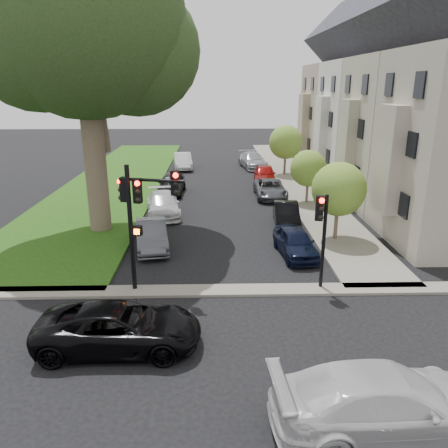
{
  "coord_description": "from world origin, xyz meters",
  "views": [
    {
      "loc": [
        -0.48,
        -14.41,
        8.3
      ],
      "look_at": [
        0.0,
        5.0,
        2.0
      ],
      "focal_mm": 35.0,
      "sensor_mm": 36.0,
      "label": 1
    }
  ],
  "objects_px": {
    "traffic_signal_secondary": "(321,225)",
    "car_parked_1": "(286,214)",
    "traffic_signal_main": "(140,206)",
    "car_cross_far": "(386,401)",
    "small_tree_a": "(339,189)",
    "car_parked_4": "(253,160)",
    "car_cross_near": "(119,327)",
    "small_tree_b": "(308,168)",
    "car_parked_2": "(270,189)",
    "car_parked_3": "(265,174)",
    "car_parked_5": "(151,235)",
    "car_parked_9": "(183,161)",
    "small_tree_c": "(286,142)",
    "car_parked_0": "(295,242)",
    "car_parked_6": "(163,204)",
    "car_parked_7": "(172,184)",
    "eucalyptus": "(80,15)"
  },
  "relations": [
    {
      "from": "car_parked_3",
      "to": "traffic_signal_main",
      "type": "bearing_deg",
      "value": -105.17
    },
    {
      "from": "car_parked_3",
      "to": "car_parked_7",
      "type": "distance_m",
      "value": 8.47
    },
    {
      "from": "car_parked_0",
      "to": "car_parked_6",
      "type": "height_order",
      "value": "car_parked_6"
    },
    {
      "from": "car_parked_1",
      "to": "car_parked_2",
      "type": "xyz_separation_m",
      "value": [
        -0.13,
        6.71,
        -0.01
      ]
    },
    {
      "from": "small_tree_b",
      "to": "car_parked_1",
      "type": "height_order",
      "value": "small_tree_b"
    },
    {
      "from": "car_parked_1",
      "to": "car_parked_6",
      "type": "relative_size",
      "value": 0.82
    },
    {
      "from": "traffic_signal_main",
      "to": "car_parked_9",
      "type": "relative_size",
      "value": 1.12
    },
    {
      "from": "small_tree_a",
      "to": "car_parked_1",
      "type": "xyz_separation_m",
      "value": [
        -2.26,
        2.86,
        -2.21
      ]
    },
    {
      "from": "car_cross_near",
      "to": "traffic_signal_secondary",
      "type": "bearing_deg",
      "value": -61.43
    },
    {
      "from": "small_tree_a",
      "to": "car_cross_far",
      "type": "distance_m",
      "value": 14.12
    },
    {
      "from": "traffic_signal_main",
      "to": "car_parked_1",
      "type": "bearing_deg",
      "value": 49.98
    },
    {
      "from": "small_tree_b",
      "to": "car_parked_3",
      "type": "relative_size",
      "value": 0.84
    },
    {
      "from": "car_parked_1",
      "to": "car_parked_4",
      "type": "xyz_separation_m",
      "value": [
        -0.4,
        18.76,
        0.09
      ]
    },
    {
      "from": "car_parked_3",
      "to": "car_parked_9",
      "type": "distance_m",
      "value": 10.21
    },
    {
      "from": "small_tree_a",
      "to": "car_parked_1",
      "type": "bearing_deg",
      "value": 128.35
    },
    {
      "from": "small_tree_c",
      "to": "car_parked_2",
      "type": "relative_size",
      "value": 0.97
    },
    {
      "from": "traffic_signal_secondary",
      "to": "car_parked_6",
      "type": "bearing_deg",
      "value": 124.78
    },
    {
      "from": "car_parked_2",
      "to": "car_parked_5",
      "type": "height_order",
      "value": "car_parked_5"
    },
    {
      "from": "car_cross_far",
      "to": "car_parked_1",
      "type": "relative_size",
      "value": 1.39
    },
    {
      "from": "car_parked_9",
      "to": "small_tree_c",
      "type": "bearing_deg",
      "value": -27.37
    },
    {
      "from": "car_parked_5",
      "to": "car_parked_9",
      "type": "height_order",
      "value": "car_parked_9"
    },
    {
      "from": "traffic_signal_secondary",
      "to": "car_cross_near",
      "type": "height_order",
      "value": "traffic_signal_secondary"
    },
    {
      "from": "traffic_signal_secondary",
      "to": "car_parked_1",
      "type": "relative_size",
      "value": 0.99
    },
    {
      "from": "small_tree_c",
      "to": "car_parked_4",
      "type": "height_order",
      "value": "small_tree_c"
    },
    {
      "from": "small_tree_c",
      "to": "car_cross_far",
      "type": "relative_size",
      "value": 0.81
    },
    {
      "from": "car_cross_far",
      "to": "car_parked_1",
      "type": "bearing_deg",
      "value": -4.8
    },
    {
      "from": "traffic_signal_main",
      "to": "car_parked_3",
      "type": "distance_m",
      "value": 21.78
    },
    {
      "from": "car_cross_near",
      "to": "car_parked_9",
      "type": "height_order",
      "value": "car_parked_9"
    },
    {
      "from": "car_parked_1",
      "to": "car_cross_near",
      "type": "bearing_deg",
      "value": -115.77
    },
    {
      "from": "car_parked_2",
      "to": "car_parked_0",
      "type": "bearing_deg",
      "value": -91.24
    },
    {
      "from": "small_tree_b",
      "to": "traffic_signal_secondary",
      "type": "distance_m",
      "value": 13.78
    },
    {
      "from": "small_tree_b",
      "to": "traffic_signal_secondary",
      "type": "bearing_deg",
      "value": -99.77
    },
    {
      "from": "traffic_signal_main",
      "to": "car_cross_far",
      "type": "xyz_separation_m",
      "value": [
        7.1,
        -7.88,
        -2.84
      ]
    },
    {
      "from": "small_tree_b",
      "to": "car_parked_6",
      "type": "xyz_separation_m",
      "value": [
        -9.99,
        -2.56,
        -1.84
      ]
    },
    {
      "from": "car_cross_far",
      "to": "car_parked_6",
      "type": "height_order",
      "value": "car_cross_far"
    },
    {
      "from": "car_parked_6",
      "to": "traffic_signal_secondary",
      "type": "bearing_deg",
      "value": -64.75
    },
    {
      "from": "car_parked_5",
      "to": "car_parked_6",
      "type": "relative_size",
      "value": 0.88
    },
    {
      "from": "small_tree_b",
      "to": "car_parked_1",
      "type": "distance_m",
      "value": 5.64
    },
    {
      "from": "traffic_signal_secondary",
      "to": "car_cross_near",
      "type": "xyz_separation_m",
      "value": [
        -7.44,
        -4.09,
        -2.11
      ]
    },
    {
      "from": "traffic_signal_main",
      "to": "car_cross_far",
      "type": "relative_size",
      "value": 0.93
    },
    {
      "from": "car_cross_near",
      "to": "car_cross_far",
      "type": "distance_m",
      "value": 8.21
    },
    {
      "from": "small_tree_c",
      "to": "car_cross_near",
      "type": "relative_size",
      "value": 0.87
    },
    {
      "from": "eucalyptus",
      "to": "traffic_signal_secondary",
      "type": "xyz_separation_m",
      "value": [
        11.06,
        -7.97,
        -8.74
      ]
    },
    {
      "from": "car_cross_far",
      "to": "car_parked_9",
      "type": "height_order",
      "value": "car_cross_far"
    },
    {
      "from": "car_cross_near",
      "to": "car_parked_0",
      "type": "xyz_separation_m",
      "value": [
        7.19,
        7.89,
        -0.05
      ]
    },
    {
      "from": "small_tree_b",
      "to": "traffic_signal_main",
      "type": "bearing_deg",
      "value": -125.3
    },
    {
      "from": "car_parked_5",
      "to": "car_parked_9",
      "type": "bearing_deg",
      "value": 79.17
    },
    {
      "from": "traffic_signal_secondary",
      "to": "car_cross_far",
      "type": "xyz_separation_m",
      "value": [
        -0.14,
        -7.84,
        -2.02
      ]
    },
    {
      "from": "car_parked_5",
      "to": "small_tree_a",
      "type": "bearing_deg",
      "value": -5.01
    },
    {
      "from": "car_parked_6",
      "to": "car_parked_7",
      "type": "height_order",
      "value": "car_parked_7"
    }
  ]
}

